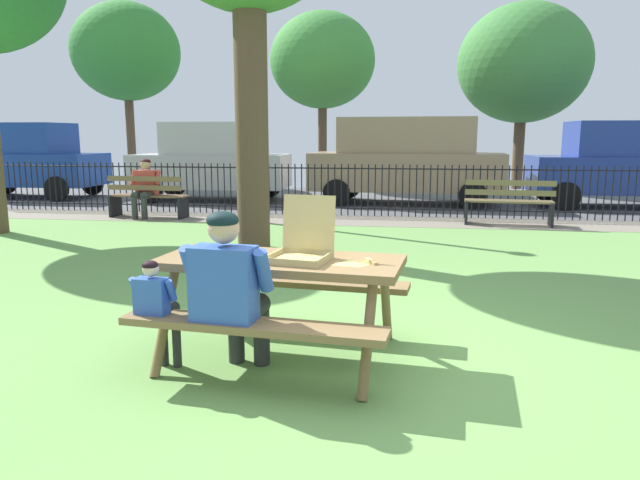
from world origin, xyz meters
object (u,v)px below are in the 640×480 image
(pizza_box_open, at_px, (302,248))
(far_tree_center, at_px, (524,64))
(person_on_park_bench, at_px, (145,185))
(parked_car_center, at_px, (407,159))
(parked_car_right, at_px, (619,164))
(far_tree_midleft, at_px, (323,61))
(far_tree_left, at_px, (126,52))
(picnic_table_foreground, at_px, (280,281))
(lamp_post_walkway, at_px, (253,72))
(adult_at_table, at_px, (230,288))
(parked_car_far_left, at_px, (28,160))
(park_bench_left, at_px, (148,197))
(pizza_slice_on_table, at_px, (357,262))
(child_at_table, at_px, (157,305))
(park_bench_center, at_px, (509,203))
(parked_car_left, at_px, (211,161))

(pizza_box_open, xyz_separation_m, far_tree_center, (4.20, 14.92, 2.93))
(person_on_park_bench, height_order, parked_car_center, parked_car_center)
(pizza_box_open, distance_m, parked_car_right, 11.80)
(far_tree_midleft, bearing_deg, parked_car_right, -31.00)
(pizza_box_open, bearing_deg, far_tree_left, 119.79)
(picnic_table_foreground, distance_m, person_on_park_bench, 8.33)
(lamp_post_walkway, bearing_deg, parked_car_center, 51.00)
(picnic_table_foreground, relative_size, adult_at_table, 1.64)
(parked_car_far_left, xyz_separation_m, far_tree_center, (13.50, 4.56, 2.78))
(park_bench_left, xyz_separation_m, far_tree_center, (8.65, 7.80, 3.37))
(picnic_table_foreground, bearing_deg, park_bench_left, 121.11)
(pizza_slice_on_table, relative_size, far_tree_center, 0.06)
(child_at_table, xyz_separation_m, far_tree_midleft, (-1.00, 15.34, 3.47))
(child_at_table, height_order, park_bench_left, park_bench_left)
(far_tree_left, xyz_separation_m, far_tree_center, (12.74, 0.00, -0.58))
(parked_car_right, bearing_deg, park_bench_center, -132.45)
(pizza_box_open, height_order, park_bench_left, pizza_box_open)
(child_at_table, xyz_separation_m, far_tree_center, (5.15, 15.34, 3.28))
(pizza_box_open, bearing_deg, picnic_table_foreground, 170.27)
(adult_at_table, relative_size, parked_car_center, 0.25)
(park_bench_left, xyz_separation_m, parked_car_far_left, (-4.85, 3.24, 0.59))
(pizza_slice_on_table, distance_m, park_bench_left, 8.69)
(person_on_park_bench, bearing_deg, pizza_slice_on_table, -55.68)
(park_bench_left, distance_m, far_tree_midleft, 8.93)
(adult_at_table, bearing_deg, far_tree_midleft, 95.71)
(park_bench_left, bearing_deg, person_on_park_bench, 162.59)
(person_on_park_bench, bearing_deg, parked_car_far_left, 146.03)
(lamp_post_walkway, bearing_deg, adult_at_table, -76.84)
(parked_car_far_left, bearing_deg, park_bench_center, -15.18)
(child_at_table, distance_m, far_tree_center, 16.52)
(park_bench_center, xyz_separation_m, parked_car_right, (2.97, 3.24, 0.59))
(person_on_park_bench, relative_size, far_tree_midleft, 0.22)
(parked_car_far_left, height_order, far_tree_left, far_tree_left)
(person_on_park_bench, relative_size, far_tree_center, 0.21)
(pizza_slice_on_table, xyz_separation_m, parked_car_far_left, (-9.71, 10.44, 0.23))
(parked_car_left, bearing_deg, adult_at_table, -70.78)
(pizza_slice_on_table, relative_size, park_bench_left, 0.20)
(person_on_park_bench, bearing_deg, parked_car_left, 84.21)
(lamp_post_walkway, distance_m, parked_car_center, 4.88)
(pizza_slice_on_table, bearing_deg, far_tree_midleft, 98.95)
(child_at_table, relative_size, parked_car_left, 0.21)
(adult_at_table, xyz_separation_m, parked_car_right, (6.05, 10.82, 0.35))
(lamp_post_walkway, relative_size, far_tree_midleft, 0.86)
(far_tree_midleft, bearing_deg, lamp_post_walkway, -91.14)
(pizza_slice_on_table, bearing_deg, far_tree_center, 75.81)
(parked_car_left, relative_size, far_tree_center, 0.71)
(park_bench_left, distance_m, person_on_park_bench, 0.25)
(far_tree_midleft, relative_size, far_tree_center, 0.98)
(picnic_table_foreground, height_order, parked_car_far_left, parked_car_far_left)
(child_at_table, distance_m, parked_car_left, 11.27)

